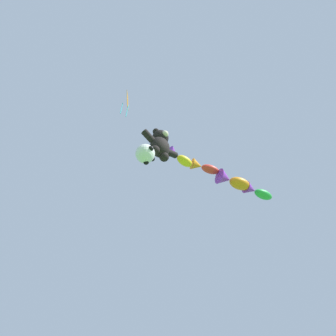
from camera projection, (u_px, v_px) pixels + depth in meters
teddy_bear_kite at (160, 144)px, 11.58m from camera, size 1.99×0.88×2.02m
soccer_ball_kite at (145, 154)px, 9.76m from camera, size 0.81×0.80×0.74m
fish_kite_goldfin at (179, 158)px, 15.79m from camera, size 1.77×0.79×0.74m
fish_kite_crimson at (204, 167)px, 16.48m from camera, size 1.96×1.28×0.73m
fish_kite_tangerine at (232, 181)px, 16.48m from camera, size 2.39×1.54×1.03m
fish_kite_emerald at (257, 192)px, 17.08m from camera, size 2.19×1.23×0.81m
diamond_kite at (127, 102)px, 14.44m from camera, size 0.78×0.94×2.86m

